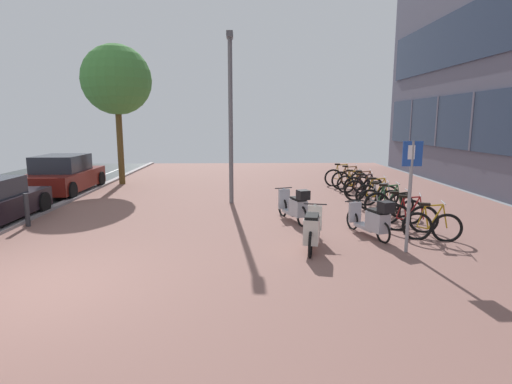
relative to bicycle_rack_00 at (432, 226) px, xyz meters
name	(u,v)px	position (x,y,z in m)	size (l,w,h in m)	color
ground	(114,292)	(-6.36, -2.62, -0.35)	(21.00, 40.00, 0.13)	#2D3434
bicycle_rack_00	(432,226)	(0.00, 0.00, 0.00)	(1.28, 0.49, 0.93)	black
bicycle_rack_01	(410,218)	(-0.19, 0.78, 0.01)	(1.28, 0.55, 0.97)	black
bicycle_rack_02	(399,211)	(-0.16, 1.55, 0.00)	(1.28, 0.48, 0.93)	black
bicycle_rack_03	(389,204)	(-0.17, 2.33, 0.03)	(1.39, 0.48, 1.01)	black
bicycle_rack_04	(380,200)	(-0.15, 3.11, 0.00)	(1.28, 0.47, 0.95)	black
bicycle_rack_05	(377,195)	(0.00, 3.89, 0.02)	(1.36, 0.48, 0.98)	black
bicycle_rack_06	(365,191)	(-0.17, 4.66, 0.02)	(1.37, 0.50, 1.01)	black
bicycle_rack_07	(363,187)	(0.01, 5.44, 0.03)	(1.40, 0.48, 1.03)	black
bicycle_rack_08	(354,184)	(-0.13, 6.22, 0.01)	(1.21, 0.58, 0.95)	black
bicycle_rack_09	(350,180)	(-0.08, 7.00, 0.03)	(1.42, 0.54, 1.03)	black
bicycle_rack_10	(341,178)	(-0.23, 7.77, 0.03)	(1.39, 0.48, 1.03)	black
scooter_near	(312,230)	(-2.83, -0.61, 0.10)	(0.71, 1.84, 0.87)	black
scooter_mid	(295,206)	(-2.91, 1.74, 0.12)	(0.82, 1.73, 0.98)	black
scooter_far	(373,220)	(-1.28, 0.22, 0.11)	(0.81, 1.68, 0.97)	black
parked_car_far	(63,175)	(-11.12, 6.58, 0.33)	(1.97, 3.92, 1.42)	maroon
parking_sign	(410,184)	(-0.90, -0.83, 1.10)	(0.40, 0.07, 2.29)	gray
lamp_post	(231,110)	(-4.69, 4.43, 2.69)	(0.20, 0.52, 5.41)	slate
street_tree	(117,80)	(-9.55, 8.71, 4.02)	(2.87, 2.87, 5.81)	brown
bollard_far	(27,210)	(-9.84, 1.51, 0.10)	(0.12, 0.12, 0.86)	#38383D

